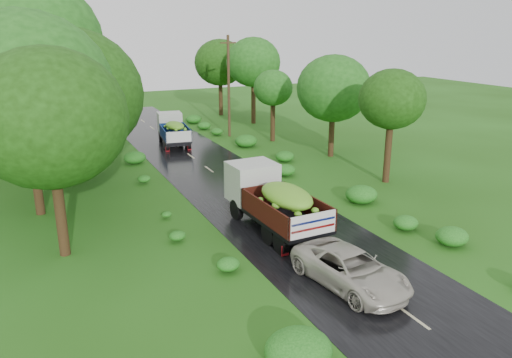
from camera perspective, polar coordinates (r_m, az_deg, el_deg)
ground at (r=20.88m, az=10.05°, el=-9.95°), size 120.00×120.00×0.00m
road at (r=24.72m, az=3.41°, el=-5.26°), size 6.50×80.00×0.02m
road_lines at (r=25.54m, az=2.34°, el=-4.47°), size 0.12×69.60×0.00m
truck_near at (r=23.82m, az=1.75°, el=-2.09°), size 2.57×6.71×2.79m
truck_far at (r=41.72m, az=-9.49°, el=5.74°), size 2.72×5.87×2.38m
car at (r=19.25m, az=10.74°, el=-10.07°), size 2.95×5.24×1.38m
utility_pole at (r=43.84m, az=-3.14°, el=10.62°), size 1.52×0.35×8.68m
trees_left at (r=36.95m, az=-23.86°, el=11.40°), size 6.61×34.10×10.34m
trees_right at (r=43.86m, az=2.40°, el=11.73°), size 4.83×30.41×7.49m
shrubs at (r=32.35m, az=-4.18°, el=0.81°), size 11.90×44.00×0.70m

